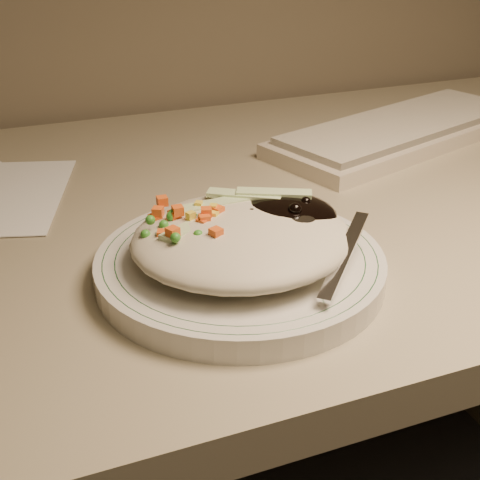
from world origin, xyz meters
name	(u,v)px	position (x,y,z in m)	size (l,w,h in m)	color
desk	(234,341)	(0.00, 1.38, 0.54)	(1.40, 0.70, 0.74)	gray
plate	(240,266)	(-0.06, 1.21, 0.75)	(0.25, 0.25, 0.02)	silver
plate_rim	(240,256)	(-0.06, 1.21, 0.76)	(0.24, 0.24, 0.00)	#144723
meal	(245,234)	(-0.05, 1.21, 0.78)	(0.21, 0.19, 0.05)	#B6AE94
keyboard	(402,131)	(0.29, 1.47, 0.75)	(0.43, 0.26, 0.03)	#C0B39D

